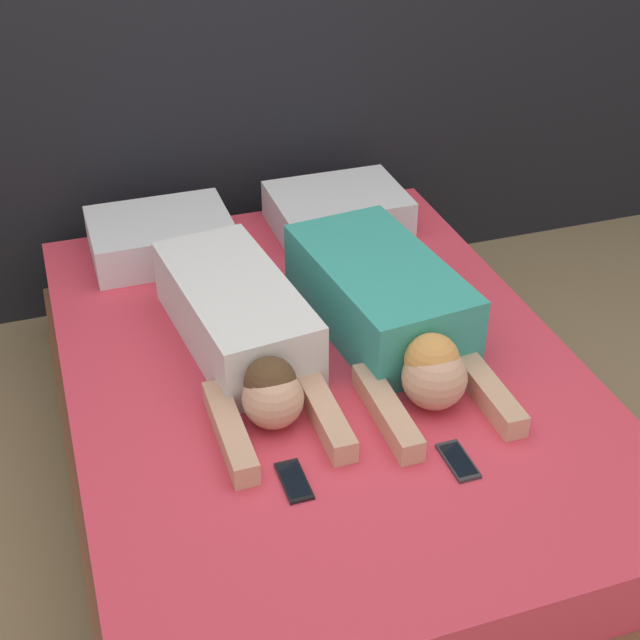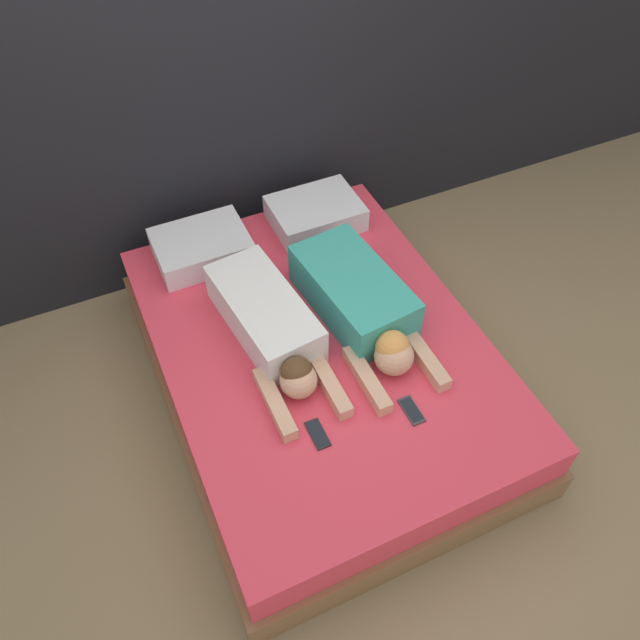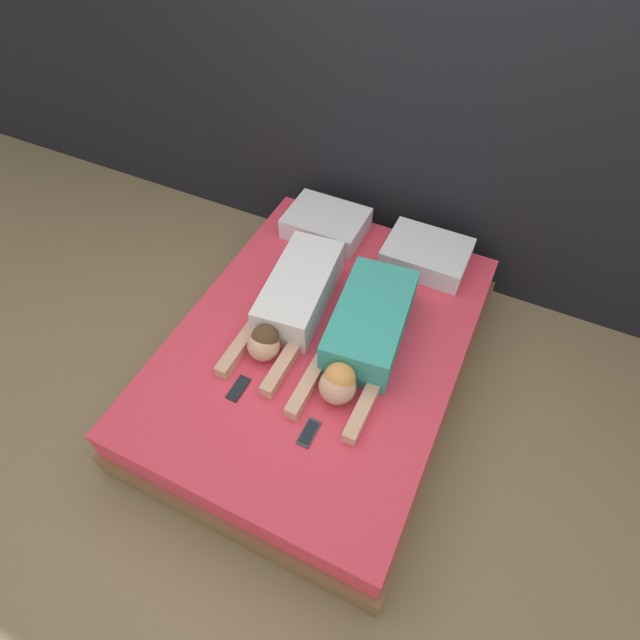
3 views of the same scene
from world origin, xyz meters
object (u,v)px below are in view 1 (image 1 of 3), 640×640
cell_phone_right (458,461)px  cell_phone_left (294,481)px  pillow_head_right (338,210)px  person_left (242,328)px  bed (320,412)px  pillow_head_left (161,237)px  person_right (389,308)px

cell_phone_right → cell_phone_left: bearing=171.4°
pillow_head_right → person_left: size_ratio=0.49×
bed → pillow_head_left: (-0.35, 0.82, 0.28)m
pillow_head_left → pillow_head_right: (0.69, 0.00, 0.00)m
pillow_head_right → person_left: 0.91m
pillow_head_right → cell_phone_left: pillow_head_right is taller
pillow_head_right → person_right: size_ratio=0.50×
cell_phone_left → cell_phone_right: (0.44, -0.07, 0.00)m
pillow_head_right → cell_phone_left: size_ratio=3.33×
cell_phone_right → pillow_head_right: bearing=84.1°
person_right → cell_phone_left: (-0.48, -0.53, -0.11)m
person_left → person_right: person_right is taller
bed → person_right: (0.24, 0.04, 0.33)m
person_left → person_right: (0.46, -0.06, 0.01)m
cell_phone_right → bed: bearing=110.2°
pillow_head_right → cell_phone_left: bearing=-114.0°
bed → pillow_head_right: size_ratio=4.22×
person_right → cell_phone_left: 0.72m
pillow_head_right → cell_phone_right: 1.38m
pillow_head_left → pillow_head_right: 0.69m
cell_phone_left → pillow_head_right: bearing=66.0°
pillow_head_right → pillow_head_left: bearing=180.0°
pillow_head_left → person_left: 0.73m
person_right → cell_phone_left: person_right is taller
pillow_head_left → cell_phone_right: (0.55, -1.37, -0.07)m
bed → pillow_head_left: pillow_head_left is taller
person_left → cell_phone_left: 0.60m
person_left → cell_phone_left: (-0.02, -0.59, -0.10)m
bed → pillow_head_right: 0.93m
pillow_head_left → cell_phone_right: 1.48m
person_right → bed: bearing=-169.8°
bed → cell_phone_right: cell_phone_right is taller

